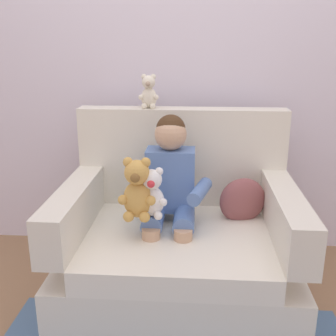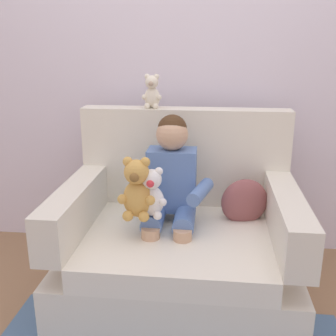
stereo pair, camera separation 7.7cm
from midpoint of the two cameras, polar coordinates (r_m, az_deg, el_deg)
The scene contains 8 objects.
ground_plane at distance 2.37m, azimuth 0.42°, elevation -17.36°, with size 8.00×8.00×0.00m, color #936D4C.
back_wall at distance 2.64m, azimuth 1.50°, elevation 16.28°, with size 6.00×0.10×2.60m, color silver.
armchair at distance 2.25m, azimuth 0.52°, elevation -10.21°, with size 1.21×0.93×0.98m.
seated_child at distance 2.15m, azimuth -0.78°, elevation -2.54°, with size 0.45×0.39×0.82m.
plush_white at distance 2.00m, azimuth -3.34°, elevation -3.66°, with size 0.15×0.12×0.26m.
plush_honey at distance 1.98m, azimuth -5.43°, elevation -3.15°, with size 0.18×0.15×0.31m.
plush_cream_on_backrest at distance 2.37m, azimuth -3.66°, elevation 10.52°, with size 0.12×0.09×0.19m.
throw_pillow at distance 2.29m, azimuth 9.45°, elevation -4.54°, with size 0.26×0.12×0.26m, color #8C4C4C.
Camera 1 is at (0.09, -1.95, 1.34)m, focal length 43.49 mm.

